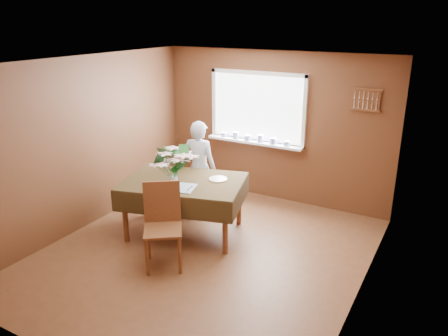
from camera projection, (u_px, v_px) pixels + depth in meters
The scene contains 15 objects.
floor at pixel (204, 254), 5.83m from camera, with size 4.50×4.50×0.00m, color brown.
ceiling at pixel (201, 63), 5.01m from camera, with size 4.50×4.50×0.00m, color white.
wall_back at pixel (274, 127), 7.27m from camera, with size 4.00×4.00×0.00m, color brown.
wall_front at pixel (57, 243), 3.57m from camera, with size 4.00×4.00×0.00m, color brown.
wall_left at pixel (86, 144), 6.34m from camera, with size 4.50×4.50×0.00m, color brown.
wall_right at pixel (367, 196), 4.50m from camera, with size 4.50×4.50×0.00m, color brown.
window_assembly at pixel (256, 120), 7.33m from camera, with size 1.72×0.20×1.22m.
spoon_rack at pixel (366, 100), 6.38m from camera, with size 0.44×0.05×0.33m.
dining_table at pixel (184, 187), 6.18m from camera, with size 1.92×1.55×0.82m.
chair_far at pixel (200, 176), 7.11m from camera, with size 0.46×0.46×0.98m.
chair_near at pixel (163, 222), 5.45m from camera, with size 0.64×0.64×1.07m.
seated_woman at pixel (199, 167), 6.88m from camera, with size 0.55×0.36×1.50m, color white.
flower_bouquet at pixel (173, 164), 5.84m from camera, with size 0.59×0.59×0.50m.
side_plate at pixel (218, 179), 6.20m from camera, with size 0.26×0.26×0.01m, color white.
table_knife at pixel (190, 188), 5.86m from camera, with size 0.02×0.20×0.00m, color silver.
Camera 1 is at (2.74, -4.34, 3.01)m, focal length 35.00 mm.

